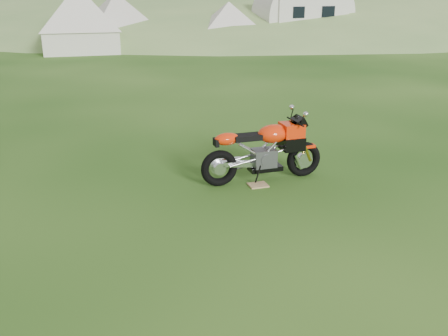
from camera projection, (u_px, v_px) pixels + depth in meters
name	position (u px, v px, depth m)	size (l,w,h in m)	color
ground	(264.00, 228.00, 6.04)	(120.00, 120.00, 0.00)	#153F0D
hillside	(283.00, 18.00, 49.62)	(80.00, 64.00, 8.00)	#6D994D
hedgerow	(283.00, 18.00, 49.62)	(36.00, 1.20, 8.60)	black
sport_motorcycle	(263.00, 146.00, 7.35)	(1.80, 0.45, 1.08)	red
plywood_board	(258.00, 185.00, 7.33)	(0.27, 0.22, 0.02)	#AC7E5A
tent_left	(80.00, 20.00, 22.36)	(3.21, 3.21, 2.78)	silver
tent_mid	(117.00, 18.00, 25.34)	(2.99, 2.99, 2.59)	beige
tent_right	(229.00, 22.00, 24.72)	(2.67, 2.67, 2.32)	silver
caravan	(303.00, 20.00, 25.94)	(5.10, 2.28, 2.39)	silver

